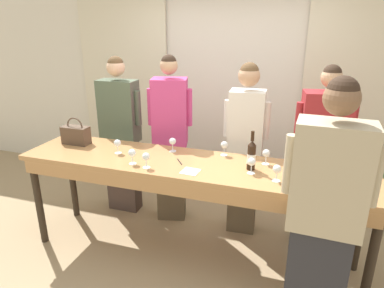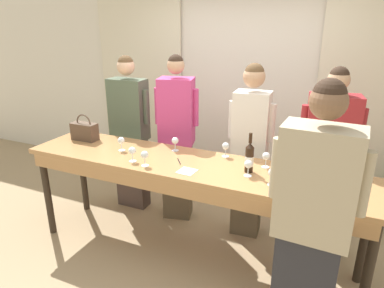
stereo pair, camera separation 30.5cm
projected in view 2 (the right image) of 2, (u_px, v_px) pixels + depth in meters
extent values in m
plane|color=tan|center=(189.00, 253.00, 3.37)|extent=(18.00, 18.00, 0.00)
cube|color=silver|center=(245.00, 84.00, 4.36)|extent=(12.00, 0.06, 2.80)
cube|color=beige|center=(141.00, 81.00, 4.91)|extent=(1.29, 0.03, 2.69)
cube|color=beige|center=(377.00, 100.00, 3.74)|extent=(1.29, 0.03, 2.69)
cube|color=#B27F4C|center=(189.00, 165.00, 3.05)|extent=(3.16, 0.69, 0.05)
cube|color=#B27F4C|center=(172.00, 188.00, 2.79)|extent=(3.03, 0.03, 0.12)
cylinder|color=#2D2319|center=(47.00, 194.00, 3.57)|extent=(0.07, 0.07, 0.93)
cylinder|color=#2D2319|center=(367.00, 277.00, 2.40)|extent=(0.07, 0.07, 0.93)
cylinder|color=#2D2319|center=(83.00, 174.00, 4.03)|extent=(0.07, 0.07, 0.93)
cylinder|color=#2D2319|center=(365.00, 236.00, 2.86)|extent=(0.07, 0.07, 0.93)
cylinder|color=black|center=(249.00, 160.00, 2.81)|extent=(0.07, 0.07, 0.21)
cone|color=black|center=(250.00, 145.00, 2.77)|extent=(0.07, 0.07, 0.04)
cylinder|color=black|center=(251.00, 138.00, 2.75)|extent=(0.03, 0.03, 0.08)
cylinder|color=white|center=(249.00, 161.00, 2.82)|extent=(0.07, 0.07, 0.09)
cube|color=brown|center=(85.00, 132.00, 3.59)|extent=(0.28, 0.13, 0.18)
torus|color=brown|center=(84.00, 123.00, 3.55)|extent=(0.18, 0.01, 0.18)
cylinder|color=white|center=(122.00, 150.00, 3.32)|extent=(0.07, 0.07, 0.00)
cylinder|color=white|center=(122.00, 147.00, 3.31)|extent=(0.01, 0.01, 0.07)
sphere|color=white|center=(121.00, 140.00, 3.29)|extent=(0.07, 0.07, 0.07)
sphere|color=maroon|center=(121.00, 141.00, 3.29)|extent=(0.04, 0.04, 0.04)
cylinder|color=white|center=(265.00, 167.00, 2.94)|extent=(0.07, 0.07, 0.00)
cylinder|color=white|center=(266.00, 163.00, 2.92)|extent=(0.01, 0.01, 0.07)
sphere|color=white|center=(266.00, 156.00, 2.90)|extent=(0.07, 0.07, 0.07)
cylinder|color=white|center=(311.00, 175.00, 2.79)|extent=(0.07, 0.07, 0.00)
cylinder|color=white|center=(312.00, 170.00, 2.78)|extent=(0.01, 0.01, 0.07)
sphere|color=white|center=(313.00, 163.00, 2.76)|extent=(0.07, 0.07, 0.07)
cylinder|color=white|center=(145.00, 166.00, 2.97)|extent=(0.07, 0.07, 0.00)
cylinder|color=white|center=(145.00, 162.00, 2.95)|extent=(0.01, 0.01, 0.07)
sphere|color=white|center=(145.00, 155.00, 2.93)|extent=(0.07, 0.07, 0.07)
sphere|color=maroon|center=(145.00, 156.00, 2.94)|extent=(0.04, 0.04, 0.04)
cylinder|color=white|center=(248.00, 176.00, 2.77)|extent=(0.07, 0.07, 0.00)
cylinder|color=white|center=(248.00, 171.00, 2.76)|extent=(0.01, 0.01, 0.07)
sphere|color=white|center=(248.00, 164.00, 2.74)|extent=(0.07, 0.07, 0.07)
sphere|color=maroon|center=(248.00, 165.00, 2.74)|extent=(0.04, 0.04, 0.04)
cylinder|color=white|center=(133.00, 161.00, 3.06)|extent=(0.07, 0.07, 0.00)
cylinder|color=white|center=(133.00, 157.00, 3.05)|extent=(0.01, 0.01, 0.07)
sphere|color=white|center=(132.00, 151.00, 3.03)|extent=(0.07, 0.07, 0.07)
sphere|color=maroon|center=(132.00, 151.00, 3.03)|extent=(0.04, 0.04, 0.04)
cylinder|color=white|center=(175.00, 150.00, 3.31)|extent=(0.07, 0.07, 0.00)
cylinder|color=white|center=(175.00, 147.00, 3.30)|extent=(0.01, 0.01, 0.07)
sphere|color=white|center=(175.00, 141.00, 3.28)|extent=(0.07, 0.07, 0.07)
cylinder|color=white|center=(225.00, 156.00, 3.17)|extent=(0.07, 0.07, 0.00)
cylinder|color=white|center=(225.00, 153.00, 3.16)|extent=(0.01, 0.01, 0.07)
sphere|color=white|center=(226.00, 146.00, 3.14)|extent=(0.07, 0.07, 0.07)
sphere|color=maroon|center=(226.00, 147.00, 3.14)|extent=(0.04, 0.04, 0.04)
cylinder|color=white|center=(271.00, 185.00, 2.62)|extent=(0.07, 0.07, 0.00)
cylinder|color=white|center=(272.00, 180.00, 2.61)|extent=(0.01, 0.01, 0.07)
sphere|color=white|center=(272.00, 173.00, 2.59)|extent=(0.07, 0.07, 0.07)
sphere|color=maroon|center=(272.00, 174.00, 2.59)|extent=(0.04, 0.04, 0.04)
cube|color=white|center=(187.00, 171.00, 2.85)|extent=(0.15, 0.15, 0.00)
cylinder|color=black|center=(179.00, 161.00, 3.06)|extent=(0.09, 0.11, 0.01)
cube|color=#473833|center=(133.00, 172.00, 4.14)|extent=(0.37, 0.18, 0.87)
cube|color=#4C5B47|center=(129.00, 109.00, 3.88)|extent=(0.43, 0.22, 0.69)
sphere|color=#DBAD89|center=(126.00, 66.00, 3.72)|extent=(0.20, 0.20, 0.20)
sphere|color=brown|center=(126.00, 63.00, 3.70)|extent=(0.17, 0.17, 0.17)
cylinder|color=#4C5B47|center=(146.00, 107.00, 3.77)|extent=(0.07, 0.07, 0.38)
cylinder|color=#4C5B47|center=(111.00, 103.00, 3.95)|extent=(0.07, 0.07, 0.38)
cube|color=brown|center=(178.00, 180.00, 3.90)|extent=(0.35, 0.29, 0.90)
cube|color=#C63D7A|center=(177.00, 112.00, 3.63)|extent=(0.42, 0.34, 0.71)
sphere|color=tan|center=(176.00, 65.00, 3.47)|extent=(0.18, 0.18, 0.18)
sphere|color=#332319|center=(176.00, 62.00, 3.45)|extent=(0.16, 0.16, 0.16)
cylinder|color=#C63D7A|center=(195.00, 108.00, 3.58)|extent=(0.09, 0.09, 0.39)
cylinder|color=#C63D7A|center=(158.00, 106.00, 3.64)|extent=(0.09, 0.09, 0.39)
cube|color=brown|center=(247.00, 196.00, 3.59)|extent=(0.30, 0.23, 0.86)
cube|color=silver|center=(251.00, 126.00, 3.33)|extent=(0.36, 0.27, 0.68)
sphere|color=tan|center=(254.00, 77.00, 3.17)|extent=(0.21, 0.21, 0.21)
sphere|color=brown|center=(254.00, 73.00, 3.16)|extent=(0.18, 0.18, 0.18)
cylinder|color=silver|center=(271.00, 123.00, 3.25)|extent=(0.07, 0.07, 0.37)
cylinder|color=silver|center=(232.00, 119.00, 3.38)|extent=(0.07, 0.07, 0.37)
cube|color=#28282D|center=(320.00, 210.00, 3.31)|extent=(0.40, 0.27, 0.87)
cube|color=maroon|center=(331.00, 133.00, 3.04)|extent=(0.47, 0.31, 0.69)
sphere|color=tan|center=(339.00, 80.00, 2.88)|extent=(0.19, 0.19, 0.19)
sphere|color=#332319|center=(339.00, 76.00, 2.87)|extent=(0.16, 0.16, 0.16)
cylinder|color=maroon|center=(361.00, 130.00, 2.97)|extent=(0.08, 0.08, 0.38)
cylinder|color=maroon|center=(304.00, 126.00, 3.09)|extent=(0.08, 0.08, 0.38)
cube|color=tan|center=(317.00, 184.00, 2.02)|extent=(0.46, 0.28, 0.71)
sphere|color=brown|center=(328.00, 101.00, 1.85)|extent=(0.21, 0.21, 0.21)
sphere|color=#332319|center=(329.00, 95.00, 1.84)|extent=(0.18, 0.18, 0.18)
cylinder|color=tan|center=(276.00, 168.00, 2.11)|extent=(0.07, 0.07, 0.39)
cylinder|color=tan|center=(365.00, 184.00, 1.90)|extent=(0.07, 0.07, 0.39)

